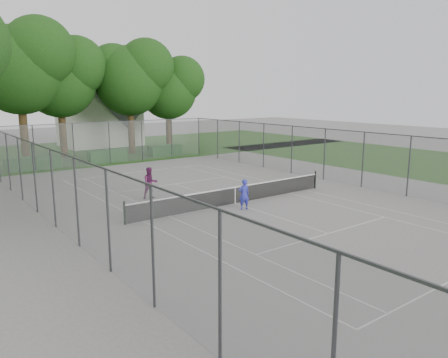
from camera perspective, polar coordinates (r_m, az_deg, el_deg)
ground at (r=23.64m, az=1.46°, el=-3.23°), size 120.00×120.00×0.00m
grass_far at (r=46.55m, az=-18.87°, el=3.35°), size 60.00×20.00×0.00m
grass_right at (r=40.86m, az=26.44°, el=1.75°), size 16.00×40.00×0.00m
court_markings at (r=23.64m, az=1.46°, el=-3.22°), size 11.03×23.83×0.01m
tennis_net at (r=23.52m, az=1.47°, el=-2.03°), size 12.87×0.10×1.10m
perimeter_fence at (r=23.25m, az=1.48°, el=1.09°), size 18.08×34.08×3.52m
tree_far_left at (r=41.01m, az=-25.16°, el=13.60°), size 8.43×7.70×12.12m
tree_far_midleft at (r=42.80m, az=-20.63°, el=12.66°), size 7.58×6.92×10.89m
tree_far_midright at (r=43.82m, az=-12.14°, el=13.15°), size 7.64×6.98×10.98m
tree_far_right at (r=45.57m, az=-7.19°, el=11.98°), size 6.64×6.06×9.54m
hedge_left at (r=37.02m, az=-23.66°, el=1.90°), size 4.00×1.20×1.00m
hedge_mid at (r=39.09m, az=-14.97°, el=2.94°), size 3.28×0.94×1.03m
hedge_right at (r=42.23m, az=-7.72°, el=3.76°), size 3.21×1.18×0.96m
house at (r=51.16m, az=-16.02°, el=8.68°), size 7.99×6.19×9.95m
girl_player at (r=22.32m, az=2.63°, el=-2.02°), size 0.66×0.52×1.59m
woman_player at (r=24.91m, az=-9.61°, el=-0.52°), size 0.95×0.78×1.79m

